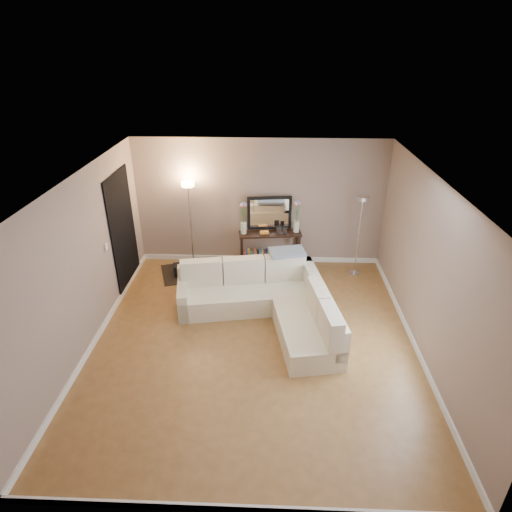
{
  "coord_description": "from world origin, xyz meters",
  "views": [
    {
      "loc": [
        0.24,
        -5.39,
        4.28
      ],
      "look_at": [
        0.0,
        0.8,
        1.1
      ],
      "focal_mm": 30.0,
      "sensor_mm": 36.0,
      "label": 1
    }
  ],
  "objects_px": {
    "console_table": "(266,248)",
    "floor_lamp_lit": "(190,208)",
    "floor_lamp_unlit": "(360,220)",
    "sectional_sofa": "(269,300)"
  },
  "relations": [
    {
      "from": "sectional_sofa",
      "to": "floor_lamp_lit",
      "type": "relative_size",
      "value": 1.55
    },
    {
      "from": "floor_lamp_lit",
      "to": "sectional_sofa",
      "type": "bearing_deg",
      "value": -48.79
    },
    {
      "from": "console_table",
      "to": "floor_lamp_lit",
      "type": "bearing_deg",
      "value": 177.27
    },
    {
      "from": "console_table",
      "to": "floor_lamp_unlit",
      "type": "xyz_separation_m",
      "value": [
        1.8,
        -0.21,
        0.73
      ]
    },
    {
      "from": "console_table",
      "to": "floor_lamp_lit",
      "type": "relative_size",
      "value": 0.72
    },
    {
      "from": "sectional_sofa",
      "to": "floor_lamp_unlit",
      "type": "height_order",
      "value": "floor_lamp_unlit"
    },
    {
      "from": "console_table",
      "to": "floor_lamp_lit",
      "type": "distance_m",
      "value": 1.74
    },
    {
      "from": "sectional_sofa",
      "to": "floor_lamp_unlit",
      "type": "xyz_separation_m",
      "value": [
        1.72,
        1.55,
        0.85
      ]
    },
    {
      "from": "floor_lamp_lit",
      "to": "floor_lamp_unlit",
      "type": "distance_m",
      "value": 3.34
    },
    {
      "from": "sectional_sofa",
      "to": "console_table",
      "type": "bearing_deg",
      "value": 92.47
    }
  ]
}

